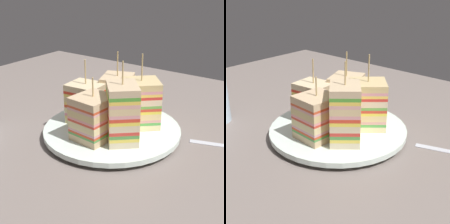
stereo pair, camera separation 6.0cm
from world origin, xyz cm
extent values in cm
cube|color=slate|center=(0.00, 0.00, -0.90)|extent=(112.08, 87.73, 1.80)
cylinder|color=white|center=(0.00, 0.00, 0.37)|extent=(15.50, 15.50, 0.74)
cylinder|color=white|center=(0.00, 0.00, 1.19)|extent=(25.00, 25.00, 0.90)
cube|color=beige|center=(-3.68, -3.83, 2.19)|extent=(8.62, 8.59, 1.11)
cube|color=#B2844C|center=(-1.38, -1.77, 2.19)|extent=(4.04, 4.45, 1.11)
cube|color=#53B04B|center=(-3.68, -3.83, 3.01)|extent=(8.62, 8.59, 0.52)
cube|color=#E39C95|center=(-3.68, -3.83, 3.53)|extent=(8.62, 8.59, 0.52)
cube|color=beige|center=(-3.68, -3.83, 4.35)|extent=(8.62, 8.59, 1.11)
cube|color=#9E7242|center=(-1.38, -1.77, 4.35)|extent=(4.04, 4.45, 1.11)
cube|color=yellow|center=(-3.68, -3.83, 5.16)|extent=(8.62, 8.59, 0.52)
cube|color=#CE3F2C|center=(-3.68, -3.83, 5.68)|extent=(8.62, 8.59, 0.52)
cube|color=#64A847|center=(-3.68, -3.83, 6.21)|extent=(8.62, 8.59, 0.52)
cube|color=beige|center=(-3.68, -3.83, 7.02)|extent=(8.62, 8.59, 1.11)
cube|color=#9E7242|center=(-1.38, -1.77, 7.02)|extent=(4.04, 4.45, 1.11)
cube|color=red|center=(-3.68, -3.83, 7.84)|extent=(8.62, 8.59, 0.52)
cube|color=#FAD056|center=(-3.68, -3.83, 8.36)|extent=(8.62, 8.59, 0.52)
cube|color=pink|center=(-3.68, -3.83, 8.88)|extent=(8.62, 8.59, 0.52)
cube|color=#D6B97E|center=(-3.68, -3.83, 9.70)|extent=(8.62, 8.59, 1.11)
cylinder|color=tan|center=(-3.68, -3.83, 12.66)|extent=(0.24, 0.24, 4.81)
cube|color=beige|center=(2.20, -4.84, 2.19)|extent=(7.45, 7.88, 1.11)
cube|color=#9E7242|center=(1.09, -1.95, 2.19)|extent=(5.16, 2.19, 1.11)
cube|color=#F1C75A|center=(2.20, -4.84, 2.98)|extent=(7.45, 7.88, 0.47)
cube|color=#539A46|center=(2.20, -4.84, 3.45)|extent=(7.45, 7.88, 0.47)
cube|color=red|center=(2.20, -4.84, 3.92)|extent=(7.45, 7.88, 0.47)
cube|color=beige|center=(2.20, -4.84, 4.71)|extent=(7.45, 7.88, 1.11)
cube|color=#B2844C|center=(1.09, -1.95, 4.71)|extent=(5.16, 2.19, 1.11)
cube|color=red|center=(2.20, -4.84, 5.49)|extent=(7.45, 7.88, 0.47)
cube|color=#508F42|center=(2.20, -4.84, 5.96)|extent=(7.45, 7.88, 0.47)
cube|color=beige|center=(2.20, -4.84, 6.75)|extent=(7.45, 7.88, 1.11)
cube|color=#9E7242|center=(1.09, -1.95, 6.75)|extent=(5.16, 2.19, 1.11)
cube|color=#EFCB5D|center=(2.20, -4.84, 7.54)|extent=(7.45, 7.88, 0.47)
cube|color=red|center=(2.20, -4.84, 8.01)|extent=(7.45, 7.88, 0.47)
cube|color=#559144|center=(2.20, -4.84, 8.48)|extent=(7.45, 7.88, 0.47)
cube|color=#D6B78C|center=(2.20, -4.84, 9.26)|extent=(7.45, 7.88, 1.11)
cylinder|color=tan|center=(2.20, -4.84, 12.14)|extent=(0.24, 0.24, 4.65)
cube|color=#D7C582|center=(5.24, 0.89, 2.19)|extent=(6.78, 5.82, 1.11)
cube|color=#B2844C|center=(2.16, 0.59, 2.19)|extent=(0.75, 5.13, 1.11)
cube|color=#E3C15D|center=(5.24, 0.89, 3.01)|extent=(6.78, 5.82, 0.52)
cube|color=pink|center=(5.24, 0.89, 3.53)|extent=(6.78, 5.82, 0.52)
cube|color=beige|center=(5.24, 0.89, 4.34)|extent=(6.78, 5.82, 1.11)
cube|color=#9E7242|center=(2.16, 0.59, 4.34)|extent=(0.75, 5.13, 1.11)
cube|color=red|center=(5.24, 0.89, 5.16)|extent=(6.78, 5.82, 0.52)
cube|color=#EFC456|center=(5.24, 0.89, 5.68)|extent=(6.78, 5.82, 0.52)
cube|color=#D6BD82|center=(5.24, 0.89, 6.49)|extent=(6.78, 5.82, 1.11)
cube|color=#B2844C|center=(2.16, 0.59, 6.49)|extent=(0.75, 5.13, 1.11)
cube|color=#F0CE59|center=(5.24, 0.89, 7.31)|extent=(6.78, 5.82, 0.52)
cube|color=red|center=(5.24, 0.89, 7.83)|extent=(6.78, 5.82, 0.52)
cube|color=beige|center=(5.24, 0.89, 8.64)|extent=(6.78, 5.82, 1.11)
cylinder|color=tan|center=(5.24, 0.89, 11.45)|extent=(0.24, 0.24, 4.50)
cube|color=#D4B385|center=(0.45, 5.29, 2.24)|extent=(6.31, 6.68, 1.20)
cube|color=#9E7242|center=(0.25, 2.21, 2.24)|extent=(5.80, 0.63, 1.20)
cube|color=#4D9143|center=(0.45, 5.29, 3.04)|extent=(6.31, 6.68, 0.40)
cube|color=#D14826|center=(0.45, 5.29, 3.45)|extent=(6.31, 6.68, 0.40)
cube|color=#E09FA6|center=(0.45, 5.29, 3.85)|extent=(6.31, 6.68, 0.40)
cube|color=beige|center=(0.45, 5.29, 4.65)|extent=(6.31, 6.68, 1.20)
cube|color=#B2844C|center=(0.25, 2.21, 4.65)|extent=(5.80, 0.63, 1.20)
cube|color=#D7432F|center=(0.45, 5.29, 5.45)|extent=(6.31, 6.68, 0.40)
cube|color=pink|center=(0.45, 5.29, 5.86)|extent=(6.31, 6.68, 0.40)
cube|color=#DBBC7E|center=(0.45, 5.29, 6.66)|extent=(6.31, 6.68, 1.20)
cube|color=#9E7242|center=(0.25, 2.21, 6.66)|extent=(5.80, 0.63, 1.20)
cube|color=#E0A49F|center=(0.45, 5.29, 7.46)|extent=(6.31, 6.68, 0.40)
cube|color=#D14B27|center=(0.45, 5.29, 7.87)|extent=(6.31, 6.68, 0.40)
cube|color=#D4B389|center=(0.45, 5.29, 8.67)|extent=(6.31, 6.68, 1.20)
cylinder|color=tan|center=(0.45, 5.29, 10.88)|extent=(0.24, 0.24, 3.23)
cube|color=beige|center=(-4.31, 3.11, 2.21)|extent=(7.82, 7.95, 1.13)
cube|color=#B2844C|center=(-2.27, 0.79, 2.21)|extent=(3.75, 3.34, 1.13)
cube|color=#F2D24D|center=(-4.31, 3.11, 3.07)|extent=(7.82, 7.95, 0.60)
cube|color=#509444|center=(-4.31, 3.11, 3.67)|extent=(7.82, 7.95, 0.60)
cube|color=red|center=(-4.31, 3.11, 4.27)|extent=(7.82, 7.95, 0.60)
cube|color=beige|center=(-4.31, 3.11, 5.13)|extent=(7.82, 7.95, 1.13)
cube|color=#B2844C|center=(-2.27, 0.79, 5.13)|extent=(3.75, 3.34, 1.13)
cube|color=#F9D948|center=(-4.31, 3.11, 6.00)|extent=(7.82, 7.95, 0.60)
cube|color=red|center=(-4.31, 3.11, 6.60)|extent=(7.82, 7.95, 0.60)
cube|color=pink|center=(-4.31, 3.11, 7.19)|extent=(7.82, 7.95, 0.60)
cube|color=#E0BE86|center=(-4.31, 3.11, 8.06)|extent=(7.82, 7.95, 1.13)
cube|color=#B2844C|center=(-2.27, 0.79, 8.06)|extent=(3.75, 3.34, 1.13)
cube|color=#E5A699|center=(-4.31, 3.11, 8.92)|extent=(7.82, 7.95, 0.60)
cube|color=#FBCF4E|center=(-4.31, 3.11, 9.52)|extent=(7.82, 7.95, 0.60)
cube|color=#4EA033|center=(-4.31, 3.11, 10.12)|extent=(7.82, 7.95, 0.60)
cube|color=#D3B58C|center=(-4.31, 3.11, 10.99)|extent=(7.82, 7.95, 1.13)
cylinder|color=tan|center=(-4.31, 3.11, 13.46)|extent=(0.24, 0.24, 3.82)
cube|color=silver|center=(-17.78, -7.78, 0.12)|extent=(10.47, 4.42, 0.25)
camera|label=1|loc=(-32.31, 44.93, 28.58)|focal=53.75mm
camera|label=2|loc=(-37.00, 41.15, 28.58)|focal=53.75mm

